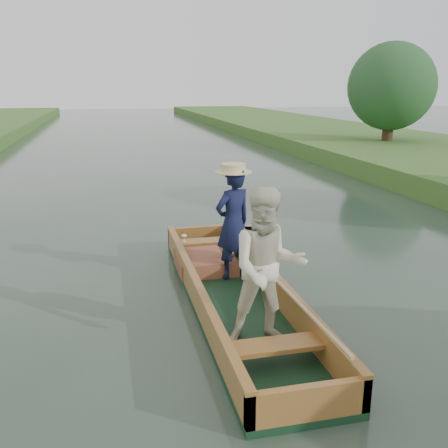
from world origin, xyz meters
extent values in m
plane|color=#283D30|center=(0.00, 0.00, 0.00)|extent=(120.00, 120.00, 0.00)
cylinder|color=#47331E|center=(9.80, 12.84, 1.18)|extent=(0.44, 0.44, 2.35)
sphere|color=#1D481F|center=(9.80, 12.84, 2.75)|extent=(3.48, 3.48, 3.48)
sphere|color=#1D481F|center=(10.40, 13.14, 2.35)|extent=(2.20, 2.20, 2.20)
cube|color=#13321C|center=(0.00, 0.00, 0.04)|extent=(1.10, 5.00, 0.08)
cube|color=#A16B32|center=(-0.51, 0.00, 0.24)|extent=(0.08, 5.00, 0.32)
cube|color=#A16B32|center=(0.51, 0.00, 0.24)|extent=(0.08, 5.00, 0.32)
cube|color=#A16B32|center=(0.00, 2.46, 0.24)|extent=(1.10, 0.08, 0.32)
cube|color=#A16B32|center=(0.00, -2.46, 0.24)|extent=(1.10, 0.08, 0.32)
cube|color=#A16B32|center=(-0.51, 0.00, 0.42)|extent=(0.10, 5.00, 0.04)
cube|color=#A16B32|center=(0.51, 0.00, 0.42)|extent=(0.10, 5.00, 0.04)
cube|color=#A16B32|center=(0.00, 1.90, 0.30)|extent=(0.94, 0.30, 0.05)
cube|color=#A16B32|center=(0.00, -1.60, 0.30)|extent=(0.94, 0.30, 0.05)
imported|color=#121638|center=(0.18, 0.83, 0.89)|extent=(0.70, 0.59, 1.62)
cylinder|color=beige|center=(0.18, 0.83, 1.66)|extent=(0.52, 0.52, 0.12)
imported|color=beige|center=(0.06, -1.13, 0.94)|extent=(0.90, 0.74, 1.72)
cube|color=#A73736|center=(-0.15, 1.23, 0.19)|extent=(0.85, 0.90, 0.22)
sphere|color=tan|center=(0.17, 1.13, 0.43)|extent=(0.23, 0.23, 0.23)
sphere|color=tan|center=(0.17, 1.12, 0.60)|extent=(0.17, 0.17, 0.17)
sphere|color=tan|center=(0.11, 1.12, 0.67)|extent=(0.06, 0.06, 0.06)
sphere|color=tan|center=(0.24, 1.12, 0.67)|extent=(0.06, 0.06, 0.06)
sphere|color=tan|center=(0.17, 1.05, 0.58)|extent=(0.07, 0.07, 0.07)
sphere|color=tan|center=(0.07, 1.10, 0.46)|extent=(0.08, 0.08, 0.08)
sphere|color=tan|center=(0.28, 1.10, 0.46)|extent=(0.08, 0.08, 0.08)
sphere|color=tan|center=(0.12, 1.09, 0.33)|extent=(0.09, 0.09, 0.09)
sphere|color=tan|center=(0.23, 1.09, 0.33)|extent=(0.09, 0.09, 0.09)
cylinder|color=silver|center=(-0.36, 1.90, 0.33)|extent=(0.07, 0.07, 0.01)
cylinder|color=silver|center=(-0.36, 1.90, 0.37)|extent=(0.01, 0.01, 0.08)
ellipsoid|color=silver|center=(-0.36, 1.90, 0.43)|extent=(0.09, 0.09, 0.05)
cylinder|color=tan|center=(0.43, -0.20, 0.46)|extent=(0.04, 4.32, 0.19)
camera|label=1|loc=(-1.51, -5.78, 2.77)|focal=40.00mm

